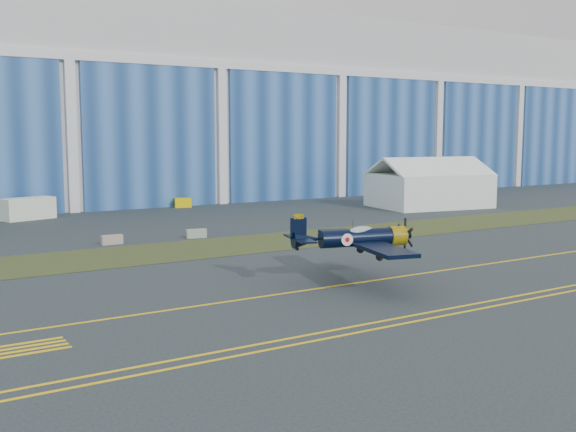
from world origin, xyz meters
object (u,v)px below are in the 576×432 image
tent (429,182)px  tug (183,203)px  warbird (356,238)px  shipping_container (28,209)px

tent → tug: size_ratio=7.43×
warbird → shipping_container: size_ratio=2.29×
tent → warbird: bearing=-130.0°
warbird → tug: size_ratio=6.15×
warbird → tug: warbird is taller
tent → shipping_container: tent is taller
warbird → tug: 53.41m
warbird → tent: tent is taller
shipping_container → tug: shipping_container is taller
tent → tug: (-30.42, 17.96, -2.93)m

